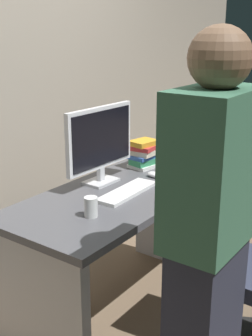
{
  "coord_description": "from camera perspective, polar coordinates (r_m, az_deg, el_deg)",
  "views": [
    {
      "loc": [
        -1.88,
        -1.4,
        1.63
      ],
      "look_at": [
        0.0,
        -0.05,
        0.89
      ],
      "focal_mm": 47.41,
      "sensor_mm": 36.0,
      "label": 1
    }
  ],
  "objects": [
    {
      "name": "cup_near_keyboard",
      "position": [
        2.17,
        -4.53,
        -5.01
      ],
      "size": [
        0.07,
        0.07,
        0.1
      ],
      "primitive_type": "cylinder",
      "color": "silver",
      "rests_on": "desk"
    },
    {
      "name": "desk",
      "position": [
        2.59,
        -0.91,
        -7.82
      ],
      "size": [
        1.41,
        0.68,
        0.74
      ],
      "color": "#4C4C51",
      "rests_on": "ground"
    },
    {
      "name": "keyboard",
      "position": [
        2.47,
        0.16,
        -3.07
      ],
      "size": [
        0.43,
        0.14,
        0.02
      ],
      "primitive_type": "cube",
      "rotation": [
        0.0,
        0.0,
        0.03
      ],
      "color": "white",
      "rests_on": "desk"
    },
    {
      "name": "person_at_desk",
      "position": [
        1.73,
        10.54,
        -9.64
      ],
      "size": [
        0.4,
        0.24,
        1.64
      ],
      "color": "#262838",
      "rests_on": "ground"
    },
    {
      "name": "monitor",
      "position": [
        2.58,
        -3.31,
        3.49
      ],
      "size": [
        0.54,
        0.15,
        0.46
      ],
      "color": "silver",
      "rests_on": "desk"
    },
    {
      "name": "office_chair",
      "position": [
        2.37,
        15.64,
        -13.39
      ],
      "size": [
        0.52,
        0.52,
        0.94
      ],
      "color": "black",
      "rests_on": "ground"
    },
    {
      "name": "mouse",
      "position": [
        2.74,
        3.69,
        -0.85
      ],
      "size": [
        0.06,
        0.1,
        0.03
      ],
      "primitive_type": "ellipsoid",
      "color": "white",
      "rests_on": "desk"
    },
    {
      "name": "wall_back",
      "position": [
        2.95,
        -15.25,
        14.65
      ],
      "size": [
        6.4,
        0.1,
        3.0
      ],
      "primitive_type": "cube",
      "color": "#9E9384",
      "rests_on": "ground"
    },
    {
      "name": "ground_plane",
      "position": [
        2.85,
        -0.85,
        -17.09
      ],
      "size": [
        9.0,
        9.0,
        0.0
      ],
      "primitive_type": "plane",
      "color": "brown"
    },
    {
      "name": "book_stack",
      "position": [
        2.92,
        2.36,
        1.83
      ],
      "size": [
        0.23,
        0.18,
        0.18
      ],
      "color": "white",
      "rests_on": "desk"
    }
  ]
}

